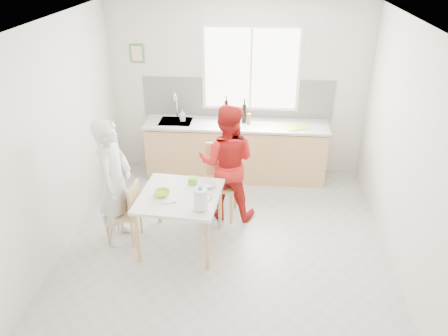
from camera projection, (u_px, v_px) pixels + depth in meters
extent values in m
plane|color=#B7B7B2|center=(225.00, 250.00, 5.46)|extent=(4.50, 4.50, 0.00)
plane|color=silver|center=(238.00, 90.00, 6.82)|extent=(4.00, 0.00, 4.00)
plane|color=silver|center=(197.00, 301.00, 2.85)|extent=(4.00, 0.00, 4.00)
plane|color=silver|center=(52.00, 146.00, 4.99)|extent=(0.00, 4.50, 4.50)
plane|color=silver|center=(411.00, 159.00, 4.68)|extent=(0.00, 4.50, 4.50)
plane|color=white|center=(226.00, 26.00, 4.21)|extent=(4.50, 4.50, 0.00)
cube|color=white|center=(251.00, 69.00, 6.63)|extent=(1.50, 0.03, 1.30)
cube|color=white|center=(251.00, 69.00, 6.61)|extent=(1.40, 0.02, 1.20)
cube|color=white|center=(251.00, 69.00, 6.60)|extent=(0.03, 0.03, 1.20)
cube|color=white|center=(238.00, 98.00, 6.87)|extent=(3.00, 0.02, 0.65)
cube|color=#49853C|center=(137.00, 53.00, 6.67)|extent=(0.22, 0.02, 0.28)
cube|color=beige|center=(137.00, 53.00, 6.66)|extent=(0.16, 0.01, 0.22)
cube|color=tan|center=(236.00, 152.00, 6.98)|extent=(2.80, 0.60, 0.86)
cube|color=#3F3326|center=(235.00, 173.00, 7.16)|extent=(2.80, 0.54, 0.10)
cube|color=silver|center=(236.00, 124.00, 6.76)|extent=(2.84, 0.64, 0.04)
cube|color=#A5A5AA|center=(176.00, 122.00, 6.83)|extent=(0.50, 0.40, 0.03)
cylinder|color=silver|center=(177.00, 107.00, 6.88)|extent=(0.02, 0.02, 0.36)
torus|color=silver|center=(175.00, 97.00, 6.74)|extent=(0.02, 0.18, 0.18)
cube|color=white|center=(180.00, 196.00, 5.23)|extent=(1.02, 1.02, 0.04)
cylinder|color=tan|center=(137.00, 239.00, 5.10)|extent=(0.05, 0.05, 0.68)
cylinder|color=tan|center=(158.00, 201.00, 5.83)|extent=(0.05, 0.05, 0.68)
cylinder|color=tan|center=(208.00, 246.00, 4.98)|extent=(0.05, 0.05, 0.68)
cylinder|color=tan|center=(220.00, 207.00, 5.71)|extent=(0.05, 0.05, 0.68)
cube|color=tan|center=(123.00, 212.00, 5.49)|extent=(0.40, 0.40, 0.04)
cube|color=tan|center=(134.00, 199.00, 5.36)|extent=(0.05, 0.36, 0.39)
cylinder|color=tan|center=(117.00, 218.00, 5.75)|extent=(0.03, 0.03, 0.38)
cylinder|color=tan|center=(108.00, 232.00, 5.47)|extent=(0.03, 0.03, 0.38)
cylinder|color=tan|center=(141.00, 220.00, 5.70)|extent=(0.03, 0.03, 0.38)
cylinder|color=tan|center=(132.00, 235.00, 5.42)|extent=(0.03, 0.03, 0.38)
cube|color=tan|center=(219.00, 184.00, 5.94)|extent=(0.50, 0.50, 0.04)
cube|color=tan|center=(222.00, 159.00, 6.00)|extent=(0.44, 0.07, 0.48)
cylinder|color=tan|center=(202.00, 206.00, 5.91)|extent=(0.04, 0.04, 0.47)
cylinder|color=tan|center=(231.00, 209.00, 5.86)|extent=(0.04, 0.04, 0.47)
cylinder|color=tan|center=(208.00, 191.00, 6.26)|extent=(0.04, 0.04, 0.47)
cylinder|color=tan|center=(235.00, 194.00, 6.20)|extent=(0.04, 0.04, 0.47)
imported|color=silver|center=(115.00, 183.00, 5.30)|extent=(0.44, 0.63, 1.64)
imported|color=red|center=(227.00, 163.00, 5.80)|extent=(0.83, 0.67, 1.62)
imported|color=#ABD330|center=(162.00, 193.00, 5.19)|extent=(0.20, 0.20, 0.06)
imported|color=silver|center=(208.00, 185.00, 5.39)|extent=(0.21, 0.21, 0.05)
cylinder|color=white|center=(201.00, 199.00, 4.87)|extent=(0.16, 0.16, 0.25)
cylinder|color=blue|center=(200.00, 188.00, 4.80)|extent=(0.05, 0.05, 0.03)
torus|color=white|center=(207.00, 198.00, 4.85)|extent=(0.12, 0.03, 0.12)
cube|color=#6EBB2B|center=(193.00, 181.00, 5.43)|extent=(0.11, 0.11, 0.09)
cylinder|color=#A5A5AA|center=(168.00, 203.00, 5.04)|extent=(0.16, 0.05, 0.01)
cube|color=#8FCF2F|center=(296.00, 127.00, 6.61)|extent=(0.42, 0.36, 0.01)
cylinder|color=black|center=(226.00, 110.00, 6.82)|extent=(0.07, 0.07, 0.32)
cylinder|color=black|center=(244.00, 113.00, 6.72)|extent=(0.07, 0.07, 0.30)
cylinder|color=olive|center=(249.00, 119.00, 6.71)|extent=(0.06, 0.06, 0.16)
imported|color=#999999|center=(182.00, 115.00, 6.82)|extent=(0.10, 0.10, 0.17)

